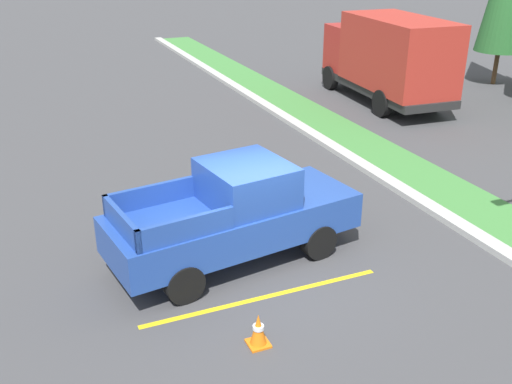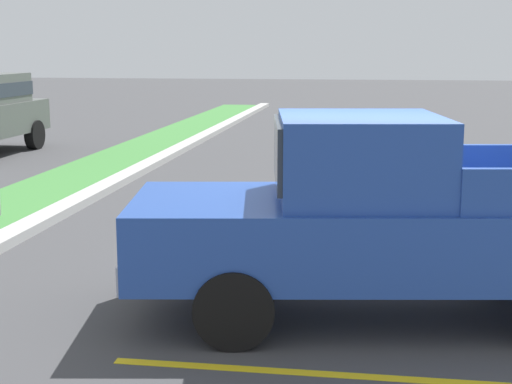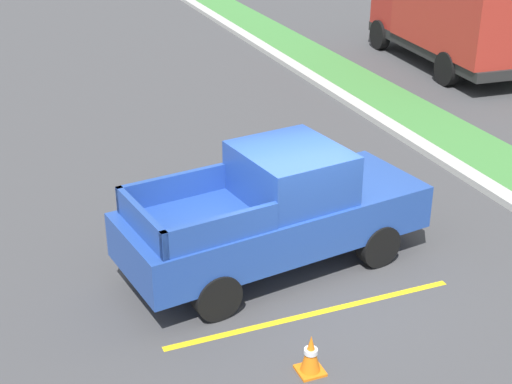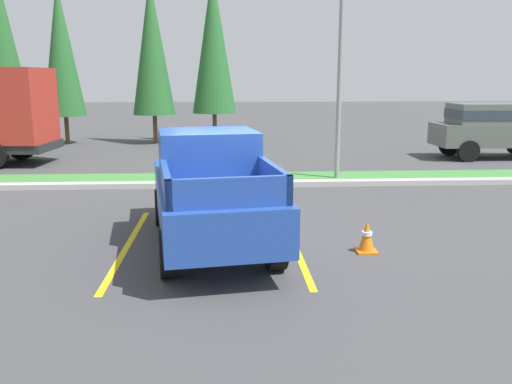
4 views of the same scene
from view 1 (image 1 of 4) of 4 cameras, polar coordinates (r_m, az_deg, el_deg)
name	(u,v)px [view 1 (image 1 of 4)]	position (r m, az deg, el deg)	size (l,w,h in m)	color
ground_plane	(260,269)	(12.19, 0.36, -7.42)	(120.00, 120.00, 0.00)	#424244
parking_line_near	(211,228)	(13.81, -4.39, -3.45)	(0.12, 4.80, 0.01)	yellow
parking_line_far	(264,297)	(11.31, 0.79, -10.13)	(0.12, 4.80, 0.01)	yellow
curb_strip	(455,222)	(14.63, 18.69, -2.80)	(56.00, 0.40, 0.15)	#B2B2AD
grass_median	(491,216)	(15.35, 21.78, -2.17)	(56.00, 1.80, 0.06)	#42843D
pickup_truck_main	(236,214)	(12.06, -1.93, -2.15)	(2.65, 5.45, 2.10)	black
cargo_truck_distant	(388,57)	(24.17, 12.66, 12.65)	(6.94, 2.88, 3.40)	black
traffic_cone	(258,330)	(10.02, 0.22, -13.20)	(0.36, 0.36, 0.60)	orange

